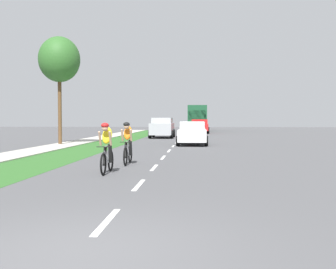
% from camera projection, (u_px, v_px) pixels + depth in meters
% --- Properties ---
extents(ground_plane, '(120.00, 120.00, 0.00)m').
position_uv_depth(ground_plane, '(173.00, 146.00, 25.10)').
color(ground_plane, '#4C4C4F').
extents(grass_verge, '(2.71, 70.00, 0.01)m').
position_uv_depth(grass_verge, '(98.00, 146.00, 25.43)').
color(grass_verge, '#2D6026').
rests_on(grass_verge, ground_plane).
extents(sidewalk_concrete, '(1.99, 70.00, 0.10)m').
position_uv_depth(sidewalk_concrete, '(61.00, 146.00, 25.60)').
color(sidewalk_concrete, '#B2ADA3').
rests_on(sidewalk_concrete, ground_plane).
extents(lane_markings_center, '(0.12, 54.07, 0.01)m').
position_uv_depth(lane_markings_center, '(176.00, 143.00, 29.09)').
color(lane_markings_center, white).
rests_on(lane_markings_center, ground_plane).
extents(cyclist_lead, '(0.42, 1.72, 1.58)m').
position_uv_depth(cyclist_lead, '(107.00, 147.00, 12.70)').
color(cyclist_lead, black).
rests_on(cyclist_lead, ground_plane).
extents(cyclist_trailing, '(0.42, 1.72, 1.58)m').
position_uv_depth(cyclist_trailing, '(128.00, 143.00, 15.17)').
color(cyclist_trailing, black).
rests_on(cyclist_trailing, ground_plane).
extents(sedan_white, '(1.98, 4.30, 1.52)m').
position_uv_depth(sedan_white, '(192.00, 133.00, 26.66)').
color(sedan_white, silver).
rests_on(sedan_white, ground_plane).
extents(suv_silver, '(2.15, 4.70, 1.79)m').
position_uv_depth(suv_silver, '(162.00, 127.00, 36.65)').
color(suv_silver, '#A5A8AD').
rests_on(suv_silver, ground_plane).
extents(pickup_red, '(2.22, 5.10, 1.64)m').
position_uv_depth(pickup_red, '(199.00, 126.00, 47.98)').
color(pickup_red, red).
rests_on(pickup_red, ground_plane).
extents(bus_dark_green, '(2.78, 11.60, 3.48)m').
position_uv_depth(bus_dark_green, '(197.00, 117.00, 58.21)').
color(bus_dark_green, '#194C2D').
rests_on(bus_dark_green, ground_plane).
extents(street_tree_near, '(2.69, 2.69, 7.05)m').
position_uv_depth(street_tree_near, '(59.00, 60.00, 26.59)').
color(street_tree_near, brown).
rests_on(street_tree_near, ground_plane).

